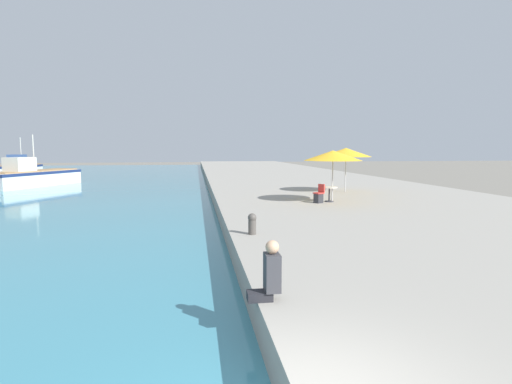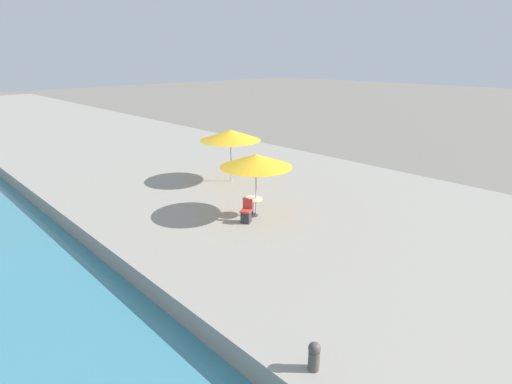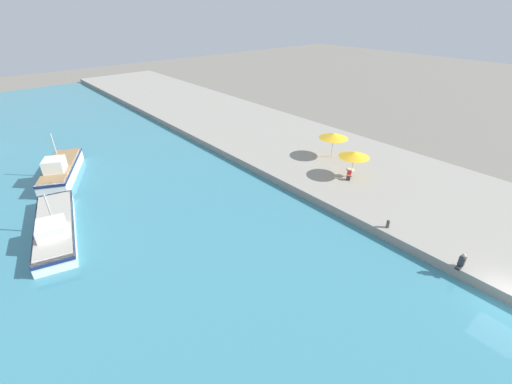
% 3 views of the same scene
% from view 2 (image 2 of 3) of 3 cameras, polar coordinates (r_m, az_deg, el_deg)
% --- Properties ---
extents(quay_promenade, '(16.00, 90.00, 0.74)m').
position_cam_2_polar(quay_promenade, '(35.60, -22.20, 6.92)').
color(quay_promenade, gray).
rests_on(quay_promenade, ground_plane).
extents(cafe_umbrella_pink, '(2.85, 2.85, 2.54)m').
position_cam_2_polar(cafe_umbrella_pink, '(15.55, 0.00, 4.51)').
color(cafe_umbrella_pink, '#B7B7B7').
rests_on(cafe_umbrella_pink, quay_promenade).
extents(cafe_umbrella_white, '(3.05, 3.05, 2.68)m').
position_cam_2_polar(cafe_umbrella_white, '(20.14, -3.68, 8.12)').
color(cafe_umbrella_white, '#B7B7B7').
rests_on(cafe_umbrella_white, quay_promenade).
extents(cafe_table, '(0.80, 0.80, 0.74)m').
position_cam_2_polar(cafe_table, '(16.05, -0.51, -1.61)').
color(cafe_table, '#333338').
rests_on(cafe_table, quay_promenade).
extents(cafe_chair_left, '(0.57, 0.55, 0.91)m').
position_cam_2_polar(cafe_chair_left, '(15.49, -1.39, -3.21)').
color(cafe_chair_left, '#2D2D33').
rests_on(cafe_chair_left, quay_promenade).
extents(mooring_bollard, '(0.26, 0.26, 0.65)m').
position_cam_2_polar(mooring_bollard, '(8.89, 8.30, -22.08)').
color(mooring_bollard, '#4C4742').
rests_on(mooring_bollard, quay_promenade).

